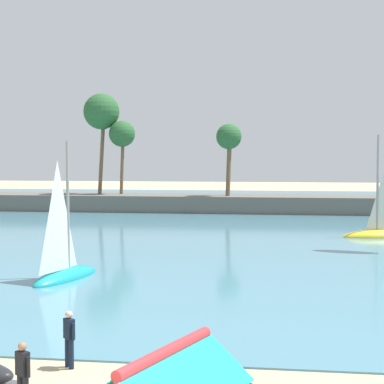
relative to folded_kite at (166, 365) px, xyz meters
name	(u,v)px	position (x,y,z in m)	size (l,w,h in m)	color
sea	(239,216)	(-0.92, 47.34, -0.87)	(220.00, 89.50, 0.06)	teal
palm_headland	(248,189)	(-0.28, 52.16, 1.59)	(88.27, 6.00, 12.82)	#605B54
folded_kite	(166,365)	(0.00, 0.00, 0.00)	(4.30, 5.13, 1.30)	#1EADB2
person_rigging_by_gear	(23,374)	(-3.30, -1.07, 0.00)	(0.48, 0.35, 1.67)	black
person_at_waterline	(69,337)	(-3.17, 2.01, 0.00)	(0.43, 0.40, 1.67)	#141E33
sailboat_near_shore	(64,266)	(-7.56, 14.37, -0.19)	(2.75, 5.21, 7.25)	teal
sailboat_mid_bay	(382,227)	(10.46, 32.66, -0.11)	(5.79, 2.76, 8.08)	yellow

